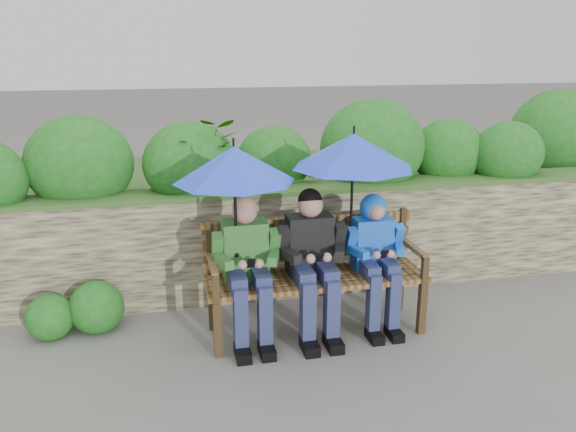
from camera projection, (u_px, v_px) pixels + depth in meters
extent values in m
plane|color=#5F5F5C|center=(291.00, 328.00, 4.71)|extent=(60.00, 60.00, 0.00)
cube|color=#3F392D|center=(273.00, 242.00, 5.27)|extent=(8.00, 0.40, 1.00)
cube|color=#2D4922|center=(272.00, 190.00, 5.12)|extent=(8.00, 0.42, 0.04)
cube|color=#2D4922|center=(252.00, 210.00, 6.39)|extent=(8.00, 2.00, 0.96)
ellipsoid|color=#1B4C1D|center=(79.00, 163.00, 4.93)|extent=(0.94, 0.75, 0.84)
ellipsoid|color=#1B4C1D|center=(190.00, 164.00, 5.05)|extent=(0.84, 0.67, 0.76)
ellipsoid|color=#1B4C1D|center=(274.00, 160.00, 5.39)|extent=(0.73, 0.58, 0.65)
ellipsoid|color=#1B4C1D|center=(372.00, 147.00, 5.51)|extent=(1.05, 0.84, 0.94)
ellipsoid|color=#1B4C1D|center=(448.00, 152.00, 5.75)|extent=(0.76, 0.61, 0.68)
ellipsoid|color=#1B4C1D|center=(508.00, 154.00, 5.67)|extent=(0.74, 0.59, 0.67)
ellipsoid|color=#1B4C1D|center=(557.00, 133.00, 6.33)|extent=(1.10, 0.88, 0.99)
sphere|color=#CD8EA4|center=(89.00, 181.00, 4.84)|extent=(0.14, 0.14, 0.14)
sphere|color=#CD8EA4|center=(312.00, 171.00, 5.26)|extent=(0.14, 0.14, 0.14)
imported|color=#1B4C1D|center=(206.00, 153.00, 4.99)|extent=(0.58, 0.50, 0.65)
imported|color=#1B4C1D|center=(395.00, 147.00, 5.38)|extent=(0.35, 0.35, 0.63)
sphere|color=#1B4C1D|center=(97.00, 307.00, 4.65)|extent=(0.45, 0.45, 0.45)
sphere|color=#1B4C1D|center=(50.00, 317.00, 4.53)|extent=(0.38, 0.38, 0.38)
cube|color=#392A16|center=(218.00, 330.00, 4.21)|extent=(0.06, 0.06, 0.45)
cube|color=#392A16|center=(212.00, 305.00, 4.62)|extent=(0.06, 0.06, 0.45)
cube|color=#392A16|center=(422.00, 308.00, 4.56)|extent=(0.06, 0.06, 0.45)
cube|color=#392A16|center=(400.00, 286.00, 4.98)|extent=(0.06, 0.06, 0.45)
cube|color=#543314|center=(323.00, 288.00, 4.35)|extent=(1.78, 0.10, 0.04)
cube|color=#543314|center=(319.00, 282.00, 4.47)|extent=(1.78, 0.10, 0.04)
cube|color=#543314|center=(314.00, 276.00, 4.59)|extent=(1.78, 0.10, 0.04)
cube|color=#543314|center=(310.00, 270.00, 4.71)|extent=(1.78, 0.10, 0.04)
cube|color=#392A16|center=(209.00, 250.00, 4.51)|extent=(0.05, 0.05, 0.49)
cube|color=#543314|center=(212.00, 265.00, 4.29)|extent=(0.05, 0.46, 0.04)
cube|color=#392A16|center=(216.00, 289.00, 4.11)|extent=(0.05, 0.05, 0.22)
cube|color=#392A16|center=(402.00, 236.00, 4.86)|extent=(0.05, 0.05, 0.49)
cube|color=#543314|center=(414.00, 248.00, 4.64)|extent=(0.05, 0.46, 0.04)
cube|color=#392A16|center=(425.00, 270.00, 4.47)|extent=(0.05, 0.05, 0.22)
cube|color=#543314|center=(309.00, 253.00, 4.72)|extent=(1.78, 0.03, 0.09)
cube|color=#543314|center=(309.00, 238.00, 4.68)|extent=(1.78, 0.03, 0.09)
cube|color=#543314|center=(309.00, 222.00, 4.64)|extent=(1.78, 0.03, 0.09)
cube|color=#317631|center=(245.00, 250.00, 4.42)|extent=(0.35, 0.21, 0.47)
sphere|color=tan|center=(245.00, 211.00, 4.31)|extent=(0.20, 0.20, 0.20)
sphere|color=tan|center=(244.00, 207.00, 4.31)|extent=(0.19, 0.19, 0.19)
cube|color=#20284C|center=(237.00, 280.00, 4.30)|extent=(0.12, 0.33, 0.12)
cube|color=#20284C|center=(241.00, 322.00, 4.23)|extent=(0.10, 0.11, 0.55)
cube|color=black|center=(243.00, 353.00, 4.23)|extent=(0.11, 0.23, 0.08)
cube|color=#20284C|center=(261.00, 278.00, 4.34)|extent=(0.12, 0.33, 0.12)
cube|color=#20284C|center=(265.00, 319.00, 4.26)|extent=(0.10, 0.11, 0.55)
cube|color=black|center=(267.00, 350.00, 4.27)|extent=(0.11, 0.23, 0.08)
cube|color=#317631|center=(218.00, 247.00, 4.31)|extent=(0.08, 0.19, 0.26)
cube|color=#317631|center=(224.00, 262.00, 4.21)|extent=(0.13, 0.22, 0.07)
sphere|color=tan|center=(243.00, 265.00, 4.15)|extent=(0.07, 0.07, 0.07)
cube|color=#317631|center=(274.00, 243.00, 4.41)|extent=(0.08, 0.19, 0.26)
cube|color=#317631|center=(273.00, 258.00, 4.29)|extent=(0.13, 0.22, 0.07)
sphere|color=tan|center=(259.00, 263.00, 4.18)|extent=(0.07, 0.07, 0.07)
cube|color=black|center=(251.00, 263.00, 4.15)|extent=(0.06, 0.07, 0.09)
cube|color=black|center=(309.00, 244.00, 4.53)|extent=(0.36, 0.21, 0.49)
sphere|color=tan|center=(310.00, 205.00, 4.42)|extent=(0.20, 0.20, 0.20)
sphere|color=black|center=(310.00, 200.00, 4.42)|extent=(0.19, 0.19, 0.19)
cube|color=#20284C|center=(303.00, 274.00, 4.41)|extent=(0.13, 0.34, 0.13)
cube|color=#20284C|center=(308.00, 315.00, 4.32)|extent=(0.11, 0.12, 0.55)
cube|color=black|center=(310.00, 346.00, 4.33)|extent=(0.12, 0.23, 0.09)
cube|color=#20284C|center=(326.00, 272.00, 4.45)|extent=(0.13, 0.34, 0.13)
cube|color=#20284C|center=(332.00, 313.00, 4.37)|extent=(0.11, 0.12, 0.55)
cube|color=black|center=(333.00, 343.00, 4.37)|extent=(0.12, 0.23, 0.09)
cube|color=black|center=(283.00, 241.00, 4.42)|extent=(0.09, 0.19, 0.27)
cube|color=black|center=(291.00, 256.00, 4.31)|extent=(0.14, 0.23, 0.07)
sphere|color=tan|center=(311.00, 259.00, 4.25)|extent=(0.07, 0.07, 0.07)
cube|color=black|center=(338.00, 237.00, 4.51)|extent=(0.09, 0.19, 0.27)
cube|color=black|center=(340.00, 252.00, 4.40)|extent=(0.14, 0.23, 0.07)
sphere|color=tan|center=(327.00, 257.00, 4.28)|extent=(0.07, 0.07, 0.07)
cube|color=black|center=(319.00, 257.00, 4.25)|extent=(0.06, 0.07, 0.09)
cube|color=blue|center=(372.00, 243.00, 4.66)|extent=(0.32, 0.19, 0.43)
sphere|color=tan|center=(374.00, 209.00, 4.55)|extent=(0.18, 0.18, 0.18)
sphere|color=blue|center=(373.00, 207.00, 4.58)|extent=(0.22, 0.22, 0.22)
sphere|color=tan|center=(376.00, 212.00, 4.52)|extent=(0.13, 0.13, 0.13)
cube|color=#20284C|center=(368.00, 268.00, 4.54)|extent=(0.11, 0.30, 0.11)
cube|color=#20284C|center=(373.00, 306.00, 4.48)|extent=(0.09, 0.10, 0.54)
cube|color=black|center=(375.00, 336.00, 4.50)|extent=(0.10, 0.21, 0.07)
cube|color=#20284C|center=(387.00, 266.00, 4.58)|extent=(0.11, 0.30, 0.11)
cube|color=#20284C|center=(393.00, 304.00, 4.52)|extent=(0.09, 0.10, 0.54)
cube|color=black|center=(394.00, 334.00, 4.53)|extent=(0.10, 0.21, 0.07)
cube|color=blue|center=(351.00, 240.00, 4.55)|extent=(0.07, 0.17, 0.24)
cube|color=blue|center=(359.00, 252.00, 4.46)|extent=(0.12, 0.20, 0.07)
sphere|color=tan|center=(377.00, 255.00, 4.41)|extent=(0.07, 0.07, 0.07)
cube|color=blue|center=(397.00, 237.00, 4.64)|extent=(0.07, 0.17, 0.24)
cube|color=blue|center=(400.00, 249.00, 4.54)|extent=(0.12, 0.20, 0.07)
sphere|color=tan|center=(390.00, 254.00, 4.43)|extent=(0.07, 0.07, 0.07)
cube|color=black|center=(384.00, 254.00, 4.41)|extent=(0.06, 0.07, 0.09)
cone|color=blue|center=(234.00, 164.00, 4.12)|extent=(0.92, 0.92, 0.27)
cylinder|color=black|center=(233.00, 142.00, 4.07)|extent=(0.02, 0.02, 0.06)
cylinder|color=black|center=(235.00, 210.00, 4.22)|extent=(0.02, 0.02, 0.71)
sphere|color=black|center=(237.00, 255.00, 4.32)|extent=(0.04, 0.04, 0.04)
cone|color=blue|center=(353.00, 151.00, 4.35)|extent=(0.97, 0.97, 0.27)
cylinder|color=black|center=(354.00, 130.00, 4.30)|extent=(0.02, 0.02, 0.06)
cylinder|color=black|center=(352.00, 197.00, 4.46)|extent=(0.02, 0.02, 0.74)
sphere|color=black|center=(350.00, 241.00, 4.56)|extent=(0.04, 0.04, 0.04)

